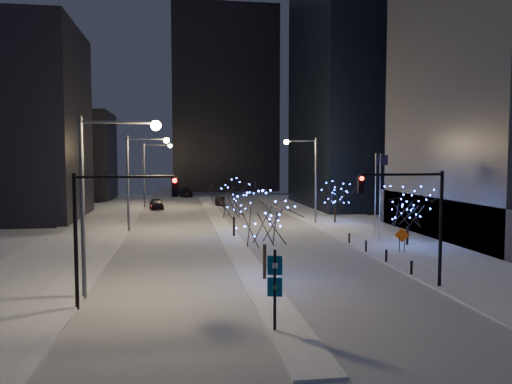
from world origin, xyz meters
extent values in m
plane|color=white|center=(0.00, 0.00, 0.00)|extent=(160.00, 160.00, 0.00)
cube|color=#A1A6AF|center=(0.00, 35.00, 0.01)|extent=(20.00, 130.00, 0.02)
cube|color=white|center=(0.00, 30.00, 0.07)|extent=(2.00, 80.00, 0.15)
cube|color=white|center=(15.00, 20.00, 0.07)|extent=(10.00, 90.00, 0.15)
cube|color=white|center=(-14.00, 20.00, 0.07)|extent=(8.00, 90.00, 0.15)
cube|color=black|center=(-26.00, 70.00, 8.00)|extent=(18.00, 16.00, 16.00)
cube|color=black|center=(6.00, 92.00, 21.00)|extent=(24.00, 14.00, 42.00)
cylinder|color=#595E66|center=(-10.00, 2.00, 5.00)|extent=(0.24, 0.24, 10.00)
cylinder|color=#595E66|center=(-8.00, 2.00, 9.70)|extent=(4.00, 0.16, 0.16)
sphere|color=#ECBF76|center=(-6.00, 2.00, 9.55)|extent=(0.56, 0.56, 0.56)
cylinder|color=#595E66|center=(-10.00, 27.00, 5.00)|extent=(0.24, 0.24, 10.00)
cylinder|color=#595E66|center=(-8.00, 27.00, 9.70)|extent=(4.00, 0.16, 0.16)
sphere|color=#ECBF76|center=(-6.00, 27.00, 9.55)|extent=(0.56, 0.56, 0.56)
cylinder|color=#595E66|center=(-10.00, 52.00, 5.00)|extent=(0.24, 0.24, 10.00)
cylinder|color=#595E66|center=(-8.00, 52.00, 9.70)|extent=(4.00, 0.16, 0.16)
sphere|color=#ECBF76|center=(-6.00, 52.00, 9.55)|extent=(0.56, 0.56, 0.56)
cylinder|color=#595E66|center=(11.00, 30.00, 5.00)|extent=(0.24, 0.24, 10.00)
cylinder|color=#595E66|center=(9.25, 30.00, 9.70)|extent=(3.50, 0.16, 0.16)
sphere|color=#ECBF76|center=(7.50, 30.00, 9.55)|extent=(0.56, 0.56, 0.56)
cylinder|color=black|center=(-10.00, 0.00, 3.50)|extent=(0.20, 0.20, 7.00)
cylinder|color=black|center=(-7.50, 0.00, 6.80)|extent=(5.00, 0.14, 0.14)
cube|color=black|center=(-5.00, 0.00, 6.25)|extent=(0.32, 0.28, 1.00)
sphere|color=#FF0C05|center=(-5.00, -0.18, 6.60)|extent=(0.22, 0.22, 0.22)
cylinder|color=black|center=(10.50, 1.00, 3.50)|extent=(0.20, 0.20, 7.00)
cylinder|color=black|center=(8.00, 1.00, 6.80)|extent=(5.00, 0.14, 0.14)
cube|color=black|center=(5.50, 1.00, 6.25)|extent=(0.32, 0.28, 1.00)
sphere|color=#FF0C05|center=(5.50, 0.82, 6.60)|extent=(0.22, 0.22, 0.22)
cylinder|color=silver|center=(13.00, 16.00, 4.15)|extent=(0.10, 0.10, 8.00)
cube|color=black|center=(13.35, 16.00, 7.55)|extent=(0.70, 0.03, 0.90)
cylinder|color=silver|center=(13.60, 18.50, 4.15)|extent=(0.10, 0.10, 8.00)
cube|color=black|center=(13.95, 18.50, 7.55)|extent=(0.70, 0.03, 0.90)
cylinder|color=black|center=(10.20, 4.00, 0.60)|extent=(0.16, 0.16, 0.90)
cylinder|color=black|center=(10.20, 8.00, 0.60)|extent=(0.16, 0.16, 0.90)
cylinder|color=black|center=(10.20, 12.00, 0.60)|extent=(0.16, 0.16, 0.90)
cylinder|color=black|center=(10.20, 16.00, 0.60)|extent=(0.16, 0.16, 0.90)
imported|color=black|center=(-8.08, 49.70, 0.81)|extent=(2.42, 4.94, 1.62)
imported|color=black|center=(1.95, 55.14, 0.69)|extent=(2.01, 4.33, 1.37)
imported|color=black|center=(-3.49, 73.16, 0.82)|extent=(3.03, 5.90, 1.64)
cylinder|color=black|center=(0.50, 4.34, 1.24)|extent=(0.22, 0.22, 2.18)
cylinder|color=black|center=(0.50, 21.80, 1.07)|extent=(0.22, 0.22, 1.84)
cylinder|color=black|center=(14.96, 14.49, 0.95)|extent=(0.22, 0.22, 1.60)
cylinder|color=black|center=(13.32, 29.81, 0.98)|extent=(0.22, 0.22, 1.66)
cylinder|color=black|center=(-0.65, -4.94, 1.87)|extent=(0.13, 0.13, 3.75)
cube|color=#0B4D80|center=(-0.65, -4.94, 3.05)|extent=(0.66, 0.24, 0.86)
cube|color=#0B4D80|center=(-0.65, -4.94, 2.09)|extent=(0.66, 0.24, 0.86)
cylinder|color=black|center=(12.80, 11.41, 0.73)|extent=(0.06, 0.06, 1.16)
cylinder|color=black|center=(13.22, 11.41, 0.73)|extent=(0.06, 0.06, 1.16)
cube|color=#DC5C0B|center=(13.01, 11.41, 1.52)|extent=(1.11, 0.51, 1.19)
camera|label=1|loc=(-4.81, -26.20, 7.80)|focal=35.00mm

